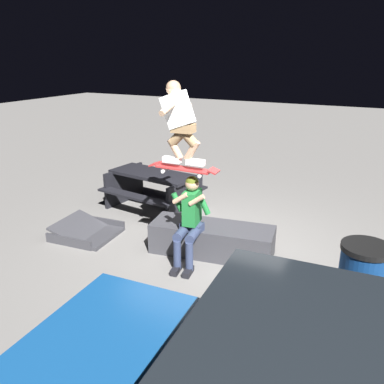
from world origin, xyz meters
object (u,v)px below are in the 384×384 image
(kicker_ramp, at_px, (87,233))
(trash_bin, at_px, (361,283))
(skateboard, at_px, (184,169))
(ledge_box_main, at_px, (212,239))
(picnic_table_back, at_px, (153,185))
(skater_airborne, at_px, (179,119))
(person_sitting_on_ledge, at_px, (190,217))

(kicker_ramp, distance_m, trash_bin, 4.36)
(skateboard, height_order, kicker_ramp, skateboard)
(ledge_box_main, relative_size, skateboard, 1.81)
(ledge_box_main, height_order, picnic_table_back, picnic_table_back)
(skater_airborne, xyz_separation_m, picnic_table_back, (1.45, -1.54, -1.60))
(skater_airborne, relative_size, picnic_table_back, 0.61)
(person_sitting_on_ledge, distance_m, trash_bin, 2.39)
(skateboard, bearing_deg, ledge_box_main, -130.90)
(person_sitting_on_ledge, distance_m, kicker_ramp, 2.08)
(kicker_ramp, bearing_deg, trash_bin, 175.58)
(skateboard, distance_m, skater_airborne, 0.69)
(picnic_table_back, distance_m, trash_bin, 4.42)
(person_sitting_on_ledge, bearing_deg, trash_bin, 172.09)
(kicker_ramp, bearing_deg, picnic_table_back, -102.33)
(skateboard, distance_m, picnic_table_back, 2.34)
(ledge_box_main, relative_size, trash_bin, 1.96)
(picnic_table_back, xyz_separation_m, trash_bin, (-3.98, 1.92, -0.02))
(ledge_box_main, bearing_deg, picnic_table_back, -33.49)
(ledge_box_main, height_order, trash_bin, trash_bin)
(ledge_box_main, distance_m, picnic_table_back, 2.18)
(skater_airborne, relative_size, kicker_ramp, 1.07)
(ledge_box_main, bearing_deg, kicker_ramp, 10.32)
(person_sitting_on_ledge, height_order, skateboard, skateboard)
(ledge_box_main, distance_m, skater_airborne, 1.93)
(ledge_box_main, bearing_deg, skateboard, 49.10)
(person_sitting_on_ledge, xyz_separation_m, kicker_ramp, (1.97, -0.01, -0.66))
(picnic_table_back, bearing_deg, trash_bin, 154.24)
(kicker_ramp, bearing_deg, person_sitting_on_ledge, 179.79)
(person_sitting_on_ledge, bearing_deg, ledge_box_main, -114.03)
(skateboard, xyz_separation_m, trash_bin, (-2.47, 0.38, -0.93))
(person_sitting_on_ledge, xyz_separation_m, picnic_table_back, (1.63, -1.59, -0.22))
(skater_airborne, bearing_deg, person_sitting_on_ledge, 164.47)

